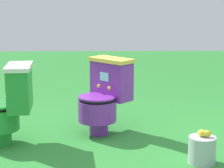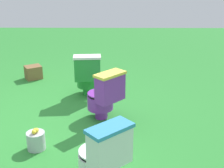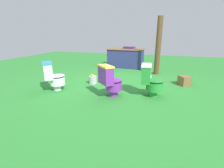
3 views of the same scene
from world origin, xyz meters
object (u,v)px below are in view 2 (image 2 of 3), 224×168
(toilet_green, at_px, (88,75))
(toilet_purple, at_px, (105,95))
(toilet_white, at_px, (103,155))
(small_crate, at_px, (33,72))
(lemon_bucket, at_px, (36,140))

(toilet_green, relative_size, toilet_purple, 1.00)
(toilet_green, bearing_deg, toilet_white, -86.22)
(toilet_white, bearing_deg, small_crate, 73.56)
(toilet_green, relative_size, lemon_bucket, 2.63)
(toilet_purple, distance_m, toilet_white, 1.47)
(toilet_white, height_order, lemon_bucket, toilet_white)
(toilet_green, height_order, toilet_purple, same)
(lemon_bucket, bearing_deg, toilet_white, -129.91)
(small_crate, bearing_deg, toilet_white, -155.35)
(toilet_white, bearing_deg, toilet_green, 57.03)
(toilet_white, bearing_deg, toilet_purple, 49.94)
(toilet_white, height_order, small_crate, toilet_white)
(toilet_purple, relative_size, toilet_white, 1.00)
(toilet_green, height_order, small_crate, toilet_green)
(toilet_purple, height_order, toilet_white, same)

